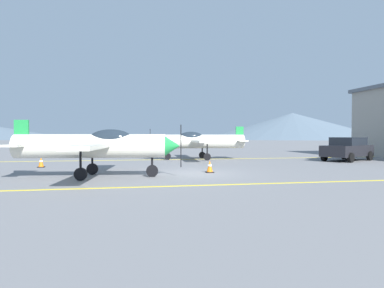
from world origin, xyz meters
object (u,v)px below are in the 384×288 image
at_px(airplane_mid, 199,141).
at_px(airplane_near, 98,145).
at_px(traffic_cone_side, 41,162).
at_px(car_sedan, 348,148).
at_px(traffic_cone_front, 210,166).

bearing_deg(airplane_mid, airplane_near, -123.70).
bearing_deg(airplane_mid, traffic_cone_side, -156.20).
distance_m(car_sedan, traffic_cone_front, 12.36).
bearing_deg(traffic_cone_side, airplane_mid, 23.80).
bearing_deg(traffic_cone_front, car_sedan, 26.11).
distance_m(airplane_near, traffic_cone_side, 6.21).
xyz_separation_m(airplane_near, traffic_cone_front, (5.03, 0.88, -1.06)).
height_order(airplane_near, airplane_mid, same).
height_order(airplane_near, traffic_cone_front, airplane_near).
relative_size(airplane_near, airplane_mid, 1.00).
xyz_separation_m(airplane_near, car_sedan, (16.12, 6.32, -0.51)).
xyz_separation_m(airplane_mid, traffic_cone_side, (-9.68, -4.27, -1.06)).
height_order(airplane_mid, traffic_cone_side, airplane_mid).
xyz_separation_m(airplane_mid, traffic_cone_front, (-1.17, -8.42, -1.06)).
relative_size(car_sedan, traffic_cone_side, 7.85).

